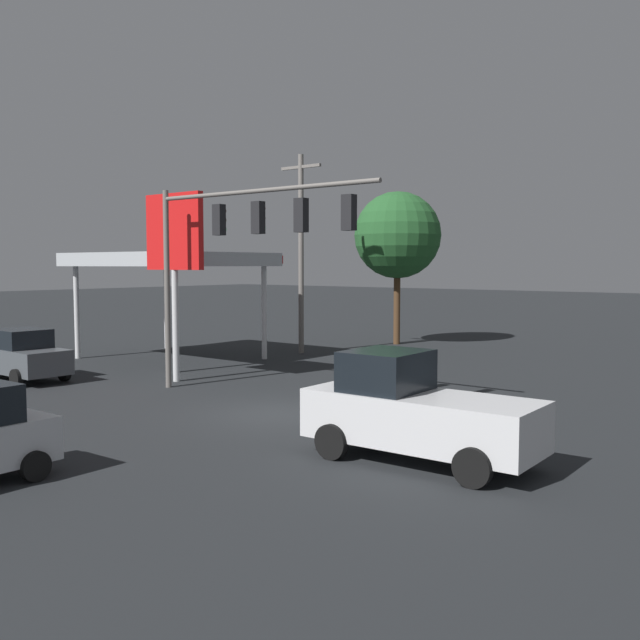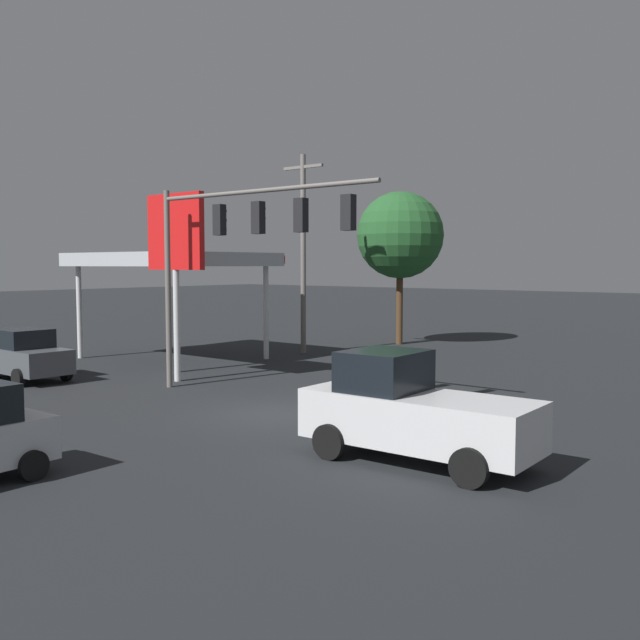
{
  "view_description": "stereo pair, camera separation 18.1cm",
  "coord_description": "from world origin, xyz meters",
  "px_view_note": "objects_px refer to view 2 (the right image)",
  "views": [
    {
      "loc": [
        -13.74,
        15.27,
        4.32
      ],
      "look_at": [
        0.0,
        -2.0,
        2.61
      ],
      "focal_mm": 40.0,
      "sensor_mm": 36.0,
      "label": 1
    },
    {
      "loc": [
        -13.89,
        15.16,
        4.32
      ],
      "look_at": [
        0.0,
        -2.0,
        2.61
      ],
      "focal_mm": 40.0,
      "sensor_mm": 36.0,
      "label": 2
    }
  ],
  "objects_px": {
    "traffic_signal_assembly": "(242,235)",
    "utility_pole": "(303,249)",
    "street_tree": "(400,235)",
    "price_sign": "(176,241)",
    "sedan_far": "(23,355)",
    "pickup_parked": "(412,411)"
  },
  "relations": [
    {
      "from": "sedan_far",
      "to": "pickup_parked",
      "type": "xyz_separation_m",
      "value": [
        -17.33,
        0.36,
        0.16
      ]
    },
    {
      "from": "traffic_signal_assembly",
      "to": "street_tree",
      "type": "bearing_deg",
      "value": -74.11
    },
    {
      "from": "price_sign",
      "to": "street_tree",
      "type": "height_order",
      "value": "street_tree"
    },
    {
      "from": "traffic_signal_assembly",
      "to": "utility_pole",
      "type": "bearing_deg",
      "value": -58.88
    },
    {
      "from": "traffic_signal_assembly",
      "to": "utility_pole",
      "type": "height_order",
      "value": "utility_pole"
    },
    {
      "from": "traffic_signal_assembly",
      "to": "utility_pole",
      "type": "xyz_separation_m",
      "value": [
        6.31,
        -10.45,
        -0.17
      ]
    },
    {
      "from": "utility_pole",
      "to": "pickup_parked",
      "type": "bearing_deg",
      "value": 137.38
    },
    {
      "from": "street_tree",
      "to": "utility_pole",
      "type": "bearing_deg",
      "value": 76.15
    },
    {
      "from": "pickup_parked",
      "to": "utility_pole",
      "type": "bearing_deg",
      "value": -44.26
    },
    {
      "from": "traffic_signal_assembly",
      "to": "pickup_parked",
      "type": "distance_m",
      "value": 9.52
    },
    {
      "from": "street_tree",
      "to": "price_sign",
      "type": "bearing_deg",
      "value": 91.18
    },
    {
      "from": "pickup_parked",
      "to": "sedan_far",
      "type": "bearing_deg",
      "value": -2.83
    },
    {
      "from": "sedan_far",
      "to": "traffic_signal_assembly",
      "type": "bearing_deg",
      "value": -163.83
    },
    {
      "from": "utility_pole",
      "to": "traffic_signal_assembly",
      "type": "bearing_deg",
      "value": 121.12
    },
    {
      "from": "traffic_signal_assembly",
      "to": "price_sign",
      "type": "distance_m",
      "value": 4.55
    },
    {
      "from": "traffic_signal_assembly",
      "to": "street_tree",
      "type": "relative_size",
      "value": 1.09
    },
    {
      "from": "price_sign",
      "to": "street_tree",
      "type": "bearing_deg",
      "value": -88.82
    },
    {
      "from": "traffic_signal_assembly",
      "to": "utility_pole",
      "type": "distance_m",
      "value": 12.21
    },
    {
      "from": "traffic_signal_assembly",
      "to": "sedan_far",
      "type": "bearing_deg",
      "value": 14.83
    },
    {
      "from": "traffic_signal_assembly",
      "to": "price_sign",
      "type": "relative_size",
      "value": 1.3
    },
    {
      "from": "sedan_far",
      "to": "street_tree",
      "type": "xyz_separation_m",
      "value": [
        -4.47,
        -19.17,
        4.97
      ]
    },
    {
      "from": "pickup_parked",
      "to": "street_tree",
      "type": "bearing_deg",
      "value": -58.29
    }
  ]
}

